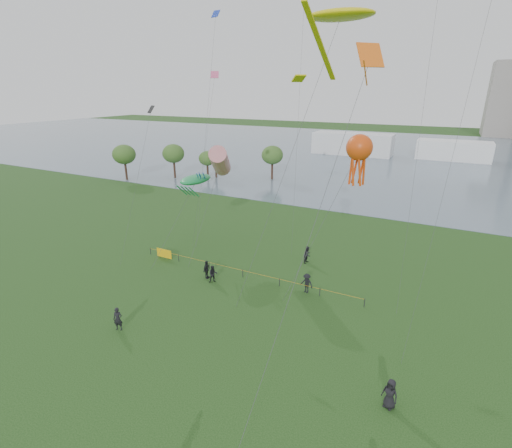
% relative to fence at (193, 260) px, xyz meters
% --- Properties ---
extents(ground_plane, '(400.00, 400.00, 0.00)m').
position_rel_fence_xyz_m(ground_plane, '(10.18, -15.06, -0.55)').
color(ground_plane, '#173611').
extents(lake, '(400.00, 120.00, 0.08)m').
position_rel_fence_xyz_m(lake, '(10.18, 84.94, -0.53)').
color(lake, slate).
rests_on(lake, ground_plane).
extents(building_low, '(16.00, 18.00, 28.00)m').
position_rel_fence_xyz_m(building_low, '(42.18, 152.94, 13.45)').
color(building_low, gray).
rests_on(building_low, ground_plane).
extents(pavilion_left, '(22.00, 8.00, 6.00)m').
position_rel_fence_xyz_m(pavilion_left, '(-1.82, 79.94, 2.45)').
color(pavilion_left, silver).
rests_on(pavilion_left, ground_plane).
extents(pavilion_right, '(18.00, 7.00, 5.00)m').
position_rel_fence_xyz_m(pavilion_right, '(24.18, 82.94, 1.95)').
color(pavilion_right, white).
rests_on(pavilion_right, ground_plane).
extents(trees, '(31.21, 18.75, 7.25)m').
position_rel_fence_xyz_m(trees, '(-23.96, 33.69, 4.35)').
color(trees, '#322016').
rests_on(trees, ground_plane).
extents(fence, '(24.07, 0.07, 1.05)m').
position_rel_fence_xyz_m(fence, '(0.00, 0.00, 0.00)').
color(fence, black).
rests_on(fence, ground_plane).
extents(spectator_a, '(1.07, 1.05, 1.75)m').
position_rel_fence_xyz_m(spectator_a, '(4.04, -2.19, 0.32)').
color(spectator_a, black).
rests_on(spectator_a, ground_plane).
extents(spectator_b, '(1.33, 0.90, 1.90)m').
position_rel_fence_xyz_m(spectator_b, '(12.80, 0.10, 0.39)').
color(spectator_b, black).
rests_on(spectator_b, ground_plane).
extents(spectator_c, '(0.56, 1.14, 1.89)m').
position_rel_fence_xyz_m(spectator_c, '(3.02, -1.78, 0.39)').
color(spectator_c, black).
rests_on(spectator_c, ground_plane).
extents(spectator_d, '(1.12, 0.93, 1.96)m').
position_rel_fence_xyz_m(spectator_d, '(21.63, -10.24, 0.42)').
color(spectator_d, black).
rests_on(spectator_d, ground_plane).
extents(spectator_f, '(0.83, 0.71, 1.92)m').
position_rel_fence_xyz_m(spectator_f, '(1.63, -11.94, 0.40)').
color(spectator_f, black).
rests_on(spectator_f, ground_plane).
extents(spectator_g, '(0.86, 1.03, 1.90)m').
position_rel_fence_xyz_m(spectator_g, '(10.76, 6.10, 0.40)').
color(spectator_g, black).
rests_on(spectator_g, ground_plane).
extents(kite_stingray, '(8.26, 10.08, 23.27)m').
position_rel_fence_xyz_m(kite_stingray, '(13.88, 1.16, 22.23)').
color(kite_stingray, '#3F3F42').
extents(kite_windsock, '(4.35, 9.13, 12.22)m').
position_rel_fence_xyz_m(kite_windsock, '(0.14, 5.86, 9.67)').
color(kite_windsock, '#3F3F42').
extents(kite_creature, '(2.63, 10.13, 8.52)m').
position_rel_fence_xyz_m(kite_creature, '(-2.69, 4.97, 7.48)').
color(kite_creature, '#3F3F42').
extents(kite_octopus, '(6.01, 3.28, 14.59)m').
position_rel_fence_xyz_m(kite_octopus, '(16.43, 0.01, 12.93)').
color(kite_octopus, '#3F3F42').
extents(kite_delta, '(2.68, 15.79, 20.31)m').
position_rel_fence_xyz_m(kite_delta, '(17.49, -5.83, 18.03)').
color(kite_delta, '#3F3F42').
extents(small_kites, '(39.00, 16.21, 13.91)m').
position_rel_fence_xyz_m(small_kites, '(10.52, 4.74, 23.44)').
color(small_kites, '#E5598C').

